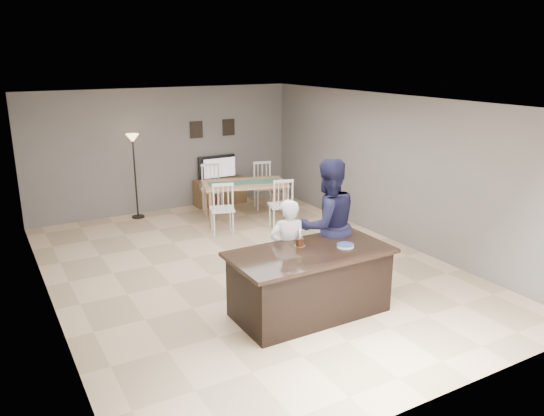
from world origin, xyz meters
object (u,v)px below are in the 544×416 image
television (218,167)px  kitchen_island (310,282)px  woman (288,250)px  man (327,225)px  floor_lamp (134,153)px  plate_stack (345,246)px  dining_table (245,189)px  birthday_cake (300,242)px  tv_console (220,192)px

television → kitchen_island: bearing=78.0°
television → woman: bearing=76.6°
man → floor_lamp: (-1.44, 4.93, 0.41)m
man → plate_stack: man is taller
man → floor_lamp: bearing=-69.0°
plate_stack → dining_table: (0.66, 4.31, -0.25)m
plate_stack → kitchen_island: bearing=167.1°
kitchen_island → dining_table: size_ratio=0.93×
man → birthday_cake: bearing=30.1°
tv_console → man: 5.10m
dining_table → man: bearing=-81.7°
birthday_cake → man: bearing=25.4°
tv_console → birthday_cake: 5.52m
tv_console → dining_table: 1.42m
television → man: 5.12m
dining_table → plate_stack: bearing=-82.7°
kitchen_island → tv_console: size_ratio=1.79×
television → man: bearing=83.9°
television → floor_lamp: floor_lamp is taller
woman → dining_table: (1.16, 3.65, -0.07)m
tv_console → dining_table: size_ratio=0.52×
kitchen_island → dining_table: dining_table is taller
woman → floor_lamp: size_ratio=0.82×
woman → tv_console: bearing=-89.2°
tv_console → man: bearing=-96.2°
birthday_cake → floor_lamp: floor_lamp is taller
tv_console → man: (-0.54, -5.02, 0.69)m
television → woman: (-1.21, -5.09, -0.13)m
man → kitchen_island: bearing=44.7°
man → floor_lamp: man is taller
kitchen_island → man: 1.01m
tv_console → woman: woman is taller
dining_table → floor_lamp: floor_lamp is taller
woman → birthday_cake: size_ratio=6.32×
dining_table → floor_lamp: bearing=162.5°
birthday_cake → floor_lamp: 5.32m
man → floor_lamp: 5.15m
birthday_cake → plate_stack: size_ratio=1.00×
tv_console → dining_table: dining_table is taller
man → dining_table: size_ratio=0.85×
plate_stack → floor_lamp: 5.75m
birthday_cake → woman: bearing=88.5°
tv_console → plate_stack: plate_stack is taller
tv_console → man: man is taller
tv_console → birthday_cake: bearing=-102.9°
man → tv_console: bearing=-91.4°
woman → plate_stack: 0.85m
man → plate_stack: (-0.17, -0.66, -0.07)m
kitchen_island → television: 5.78m
birthday_cake → dining_table: size_ratio=0.10×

